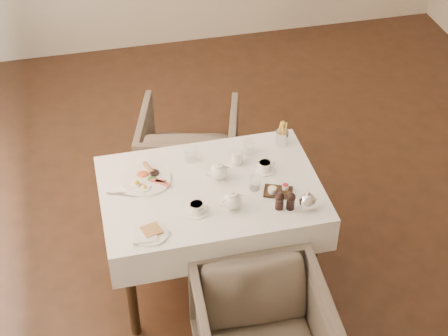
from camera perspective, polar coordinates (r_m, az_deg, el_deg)
name	(u,v)px	position (r m, az deg, el deg)	size (l,w,h in m)	color
table	(211,202)	(4.07, -1.12, -2.83)	(1.28, 0.88, 0.75)	black
armchair_far	(189,151)	(4.98, -2.91, 1.45)	(0.68, 0.70, 0.64)	brown
breakfast_plate	(146,179)	(4.06, -6.50, -0.90)	(0.29, 0.29, 0.04)	white
side_plate	(149,234)	(3.72, -6.27, -5.46)	(0.20, 0.20, 0.02)	white
teapot_centre	(219,170)	(4.02, -0.46, -0.19)	(0.15, 0.12, 0.12)	white
teapot_front	(232,199)	(3.83, 0.70, -2.63)	(0.15, 0.11, 0.12)	white
creamer	(237,157)	(4.15, 1.11, 0.94)	(0.07, 0.07, 0.08)	white
teacup_near	(197,208)	(3.82, -2.28, -3.37)	(0.13, 0.13, 0.06)	white
teacup_far	(265,167)	(4.11, 3.41, 0.12)	(0.12, 0.12, 0.06)	white
glass_left	(190,154)	(4.17, -2.80, 1.20)	(0.07, 0.07, 0.10)	silver
glass_mid	(255,183)	(3.96, 2.57, -1.22)	(0.06, 0.06, 0.09)	silver
glass_right	(249,147)	(4.22, 2.08, 1.78)	(0.07, 0.07, 0.09)	silver
condiment_board	(278,191)	(3.96, 4.50, -1.91)	(0.19, 0.16, 0.04)	black
pepper_mill_left	(280,201)	(3.84, 4.64, -2.73)	(0.06, 0.06, 0.11)	black
pepper_mill_right	(291,201)	(3.84, 5.56, -2.75)	(0.05, 0.05, 0.11)	black
silver_pot	(308,200)	(3.84, 6.96, -2.68)	(0.12, 0.10, 0.12)	white
fries_cup	(282,134)	(4.29, 4.85, 2.81)	(0.08, 0.08, 0.17)	silver
cutlery_fork	(125,192)	(4.00, -8.21, -2.01)	(0.01, 0.17, 0.00)	silver
cutlery_knife	(122,195)	(3.98, -8.45, -2.24)	(0.02, 0.19, 0.00)	silver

